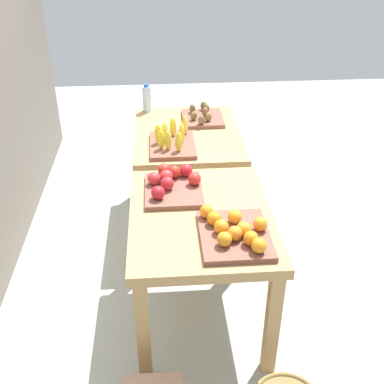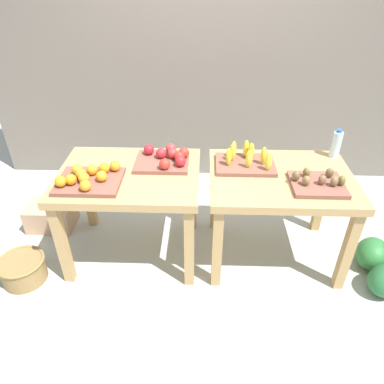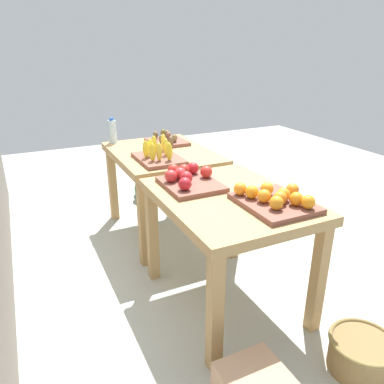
# 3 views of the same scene
# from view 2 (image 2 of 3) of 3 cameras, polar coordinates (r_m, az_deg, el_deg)

# --- Properties ---
(ground_plane) EXTENTS (8.00, 8.00, 0.00)m
(ground_plane) POSITION_cam_2_polar(r_m,az_deg,el_deg) (3.08, 1.73, -9.39)
(ground_plane) COLOR #A9B0A7
(back_wall) EXTENTS (4.40, 0.12, 3.00)m
(back_wall) POSITION_cam_2_polar(r_m,az_deg,el_deg) (3.64, 2.37, 24.26)
(back_wall) COLOR #6C6359
(back_wall) RESTS_ON ground_plane
(display_table_left) EXTENTS (1.04, 0.80, 0.76)m
(display_table_left) POSITION_cam_2_polar(r_m,az_deg,el_deg) (2.73, -9.88, 1.02)
(display_table_left) COLOR tan
(display_table_left) RESTS_ON ground_plane
(display_table_right) EXTENTS (1.04, 0.80, 0.76)m
(display_table_right) POSITION_cam_2_polar(r_m,az_deg,el_deg) (2.73, 13.77, 0.57)
(display_table_right) COLOR tan
(display_table_right) RESTS_ON ground_plane
(orange_bin) EXTENTS (0.44, 0.36, 0.11)m
(orange_bin) POSITION_cam_2_polar(r_m,az_deg,el_deg) (2.59, -16.13, 2.12)
(orange_bin) COLOR brown
(orange_bin) RESTS_ON display_table_left
(apple_bin) EXTENTS (0.41, 0.34, 0.11)m
(apple_bin) POSITION_cam_2_polar(r_m,az_deg,el_deg) (2.74, -4.13, 5.36)
(apple_bin) COLOR brown
(apple_bin) RESTS_ON display_table_left
(banana_crate) EXTENTS (0.44, 0.32, 0.17)m
(banana_crate) POSITION_cam_2_polar(r_m,az_deg,el_deg) (2.72, 8.52, 4.92)
(banana_crate) COLOR brown
(banana_crate) RESTS_ON display_table_right
(kiwi_bin) EXTENTS (0.37, 0.32, 0.10)m
(kiwi_bin) POSITION_cam_2_polar(r_m,az_deg,el_deg) (2.61, 19.39, 1.43)
(kiwi_bin) COLOR brown
(kiwi_bin) RESTS_ON display_table_right
(water_bottle) EXTENTS (0.07, 0.07, 0.23)m
(water_bottle) POSITION_cam_2_polar(r_m,az_deg,el_deg) (3.01, 21.95, 7.06)
(water_bottle) COLOR silver
(water_bottle) RESTS_ON display_table_right
(wicker_basket) EXTENTS (0.35, 0.35, 0.19)m
(wicker_basket) POSITION_cam_2_polar(r_m,az_deg,el_deg) (3.07, -25.32, -10.99)
(wicker_basket) COLOR olive
(wicker_basket) RESTS_ON ground_plane
(cardboard_produce_box) EXTENTS (0.40, 0.30, 0.23)m
(cardboard_produce_box) POSITION_cam_2_polar(r_m,az_deg,el_deg) (3.51, -21.46, -3.48)
(cardboard_produce_box) COLOR tan
(cardboard_produce_box) RESTS_ON ground_plane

